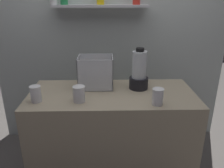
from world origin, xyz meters
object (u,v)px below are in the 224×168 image
(blender_pitcher, at_px, (139,72))
(juice_cup_mango_middle, at_px, (158,97))
(juice_cup_pomegranate_far_left, at_px, (36,95))
(carrot_display_bin, at_px, (96,78))
(juice_cup_carrot_left, at_px, (79,95))

(blender_pitcher, distance_m, juice_cup_mango_middle, 0.35)
(juice_cup_pomegranate_far_left, distance_m, juice_cup_mango_middle, 0.93)
(blender_pitcher, bearing_deg, juice_cup_pomegranate_far_left, -162.93)
(carrot_display_bin, xyz_separation_m, juice_cup_pomegranate_far_left, (-0.45, -0.29, -0.03))
(blender_pitcher, bearing_deg, carrot_display_bin, 173.82)
(carrot_display_bin, xyz_separation_m, juice_cup_carrot_left, (-0.11, -0.30, -0.03))
(juice_cup_pomegranate_far_left, bearing_deg, carrot_display_bin, 33.40)
(juice_cup_pomegranate_far_left, bearing_deg, juice_cup_mango_middle, -4.39)
(carrot_display_bin, height_order, blender_pitcher, blender_pitcher)
(carrot_display_bin, distance_m, blender_pitcher, 0.39)
(blender_pitcher, distance_m, juice_cup_carrot_left, 0.57)
(juice_cup_pomegranate_far_left, bearing_deg, blender_pitcher, 17.07)
(juice_cup_pomegranate_far_left, height_order, juice_cup_carrot_left, juice_cup_pomegranate_far_left)
(carrot_display_bin, relative_size, blender_pitcher, 0.83)
(blender_pitcher, bearing_deg, juice_cup_carrot_left, -152.23)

